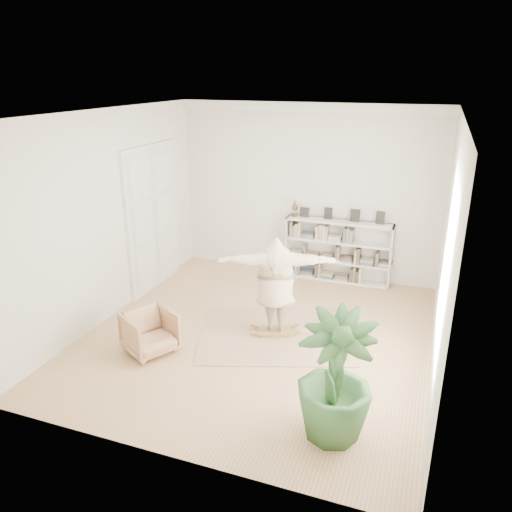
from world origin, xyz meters
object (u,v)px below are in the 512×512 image
at_px(armchair, 150,332).
at_px(rocker_board, 275,330).
at_px(houseplant, 335,377).
at_px(bookshelf, 337,251).
at_px(person, 276,283).

height_order(armchair, rocker_board, armchair).
distance_m(armchair, houseplant, 3.26).
xyz_separation_m(bookshelf, houseplant, (0.91, -4.80, 0.18)).
bearing_deg(rocker_board, houseplant, -75.24).
xyz_separation_m(armchair, houseplant, (3.09, -0.93, 0.48)).
xyz_separation_m(armchair, rocker_board, (1.68, 1.18, -0.26)).
xyz_separation_m(bookshelf, armchair, (-2.17, -3.87, -0.30)).
bearing_deg(person, armchair, 16.01).
distance_m(armchair, rocker_board, 2.07).
bearing_deg(houseplant, person, 123.71).
height_order(armchair, person, person).
distance_m(bookshelf, person, 2.76).
distance_m(bookshelf, rocker_board, 2.80).
height_order(bookshelf, rocker_board, bookshelf).
relative_size(rocker_board, houseplant, 0.39).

